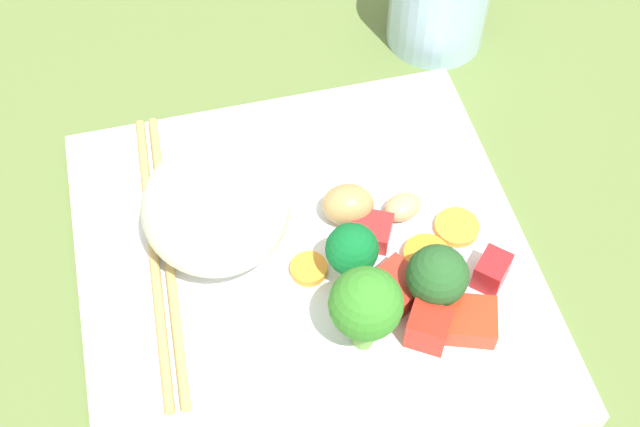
% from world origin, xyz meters
% --- Properties ---
extents(ground_plane, '(1.10, 1.10, 0.02)m').
position_xyz_m(ground_plane, '(0.00, 0.00, -0.01)').
color(ground_plane, '#5E753A').
extents(square_plate, '(0.27, 0.27, 0.01)m').
position_xyz_m(square_plate, '(0.00, 0.00, 0.01)').
color(square_plate, white).
rests_on(square_plate, ground_plane).
extents(rice_mound, '(0.10, 0.11, 0.07)m').
position_xyz_m(rice_mound, '(0.03, 0.05, 0.05)').
color(rice_mound, white).
rests_on(rice_mound, square_plate).
extents(broccoli_floret_0, '(0.04, 0.04, 0.04)m').
position_xyz_m(broccoli_floret_0, '(-0.04, -0.07, 0.04)').
color(broccoli_floret_0, '#76BE51').
rests_on(broccoli_floret_0, square_plate).
extents(broccoli_floret_1, '(0.03, 0.03, 0.05)m').
position_xyz_m(broccoli_floret_1, '(-0.02, -0.02, 0.04)').
color(broccoli_floret_1, '#7FB853').
rests_on(broccoli_floret_1, square_plate).
extents(broccoli_floret_2, '(0.04, 0.04, 0.06)m').
position_xyz_m(broccoli_floret_2, '(-0.06, -0.02, 0.05)').
color(broccoli_floret_2, '#699F42').
rests_on(broccoli_floret_2, square_plate).
extents(carrot_slice_0, '(0.03, 0.03, 0.01)m').
position_xyz_m(carrot_slice_0, '(0.00, -0.10, 0.02)').
color(carrot_slice_0, orange).
rests_on(carrot_slice_0, square_plate).
extents(carrot_slice_1, '(0.02, 0.02, 0.01)m').
position_xyz_m(carrot_slice_1, '(-0.01, -0.00, 0.02)').
color(carrot_slice_1, orange).
rests_on(carrot_slice_1, square_plate).
extents(carrot_slice_2, '(0.03, 0.03, 0.01)m').
position_xyz_m(carrot_slice_2, '(-0.02, -0.07, 0.02)').
color(carrot_slice_2, orange).
rests_on(carrot_slice_2, square_plate).
extents(pepper_chunk_0, '(0.04, 0.04, 0.01)m').
position_xyz_m(pepper_chunk_0, '(-0.07, -0.08, 0.02)').
color(pepper_chunk_0, red).
rests_on(pepper_chunk_0, square_plate).
extents(pepper_chunk_1, '(0.03, 0.03, 0.02)m').
position_xyz_m(pepper_chunk_1, '(-0.04, -0.10, 0.02)').
color(pepper_chunk_1, red).
rests_on(pepper_chunk_1, square_plate).
extents(pepper_chunk_2, '(0.04, 0.04, 0.01)m').
position_xyz_m(pepper_chunk_2, '(-0.04, -0.04, 0.02)').
color(pepper_chunk_2, red).
rests_on(pepper_chunk_2, square_plate).
extents(pepper_chunk_3, '(0.03, 0.03, 0.01)m').
position_xyz_m(pepper_chunk_3, '(0.01, -0.04, 0.02)').
color(pepper_chunk_3, red).
rests_on(pepper_chunk_3, square_plate).
extents(pepper_chunk_4, '(0.03, 0.03, 0.02)m').
position_xyz_m(pepper_chunk_4, '(-0.07, -0.05, 0.02)').
color(pepper_chunk_4, red).
rests_on(pepper_chunk_4, square_plate).
extents(chicken_piece_0, '(0.03, 0.03, 0.01)m').
position_xyz_m(chicken_piece_0, '(0.02, -0.07, 0.02)').
color(chicken_piece_0, tan).
rests_on(chicken_piece_0, square_plate).
extents(chicken_piece_1, '(0.03, 0.04, 0.03)m').
position_xyz_m(chicken_piece_1, '(0.03, -0.03, 0.03)').
color(chicken_piece_1, tan).
rests_on(chicken_piece_1, square_plate).
extents(chopstick_pair, '(0.21, 0.02, 0.01)m').
position_xyz_m(chopstick_pair, '(0.03, 0.08, 0.02)').
color(chopstick_pair, tan).
rests_on(chopstick_pair, square_plate).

